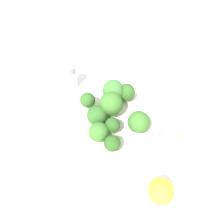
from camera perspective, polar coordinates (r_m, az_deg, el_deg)
ground_plane at (r=0.54m, az=-0.00°, el=-4.85°), size 3.00×3.00×0.00m
bowl at (r=0.53m, az=-0.00°, el=-3.70°), size 0.22×0.22×0.04m
broccoli_floret_0 at (r=0.49m, az=-0.26°, el=2.06°), size 0.05×0.05×0.07m
broccoli_floret_1 at (r=0.45m, az=0.04°, el=-8.23°), size 0.03×0.03×0.04m
broccoli_floret_2 at (r=0.52m, az=-6.40°, el=3.05°), size 0.04×0.04×0.05m
broccoli_floret_3 at (r=0.47m, az=0.12°, el=-3.56°), size 0.03×0.03×0.05m
broccoli_floret_4 at (r=0.54m, az=3.78°, el=5.12°), size 0.04×0.04×0.05m
broccoli_floret_5 at (r=0.46m, az=-3.49°, el=-5.35°), size 0.04×0.04×0.05m
broccoli_floret_6 at (r=0.53m, az=0.31°, el=5.66°), size 0.05×0.05×0.06m
broccoli_floret_7 at (r=0.47m, az=6.97°, el=-2.63°), size 0.05×0.05×0.06m
broccoli_floret_8 at (r=0.49m, az=-3.89°, el=-0.98°), size 0.05×0.05×0.05m
pepper_shaker at (r=0.63m, az=-10.52°, el=9.00°), size 0.03×0.03×0.07m
lemon_wedge at (r=0.45m, az=12.64°, el=-19.53°), size 0.05×0.05×0.05m
almond_crumb_0 at (r=0.62m, az=-7.59°, el=4.65°), size 0.01×0.01×0.01m
almond_crumb_1 at (r=0.55m, az=16.72°, el=-5.95°), size 0.01×0.01×0.01m
almond_crumb_2 at (r=0.66m, az=4.95°, el=7.96°), size 0.01×0.01×0.01m
almond_crumb_3 at (r=0.48m, az=4.45°, el=-16.75°), size 0.01×0.01×0.01m
almond_crumb_4 at (r=0.66m, az=-0.12°, el=8.51°), size 0.01×0.01×0.01m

